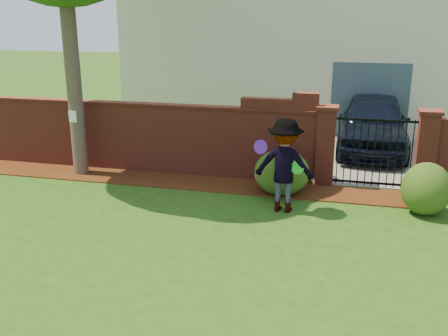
% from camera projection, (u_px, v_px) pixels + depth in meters
% --- Properties ---
extents(ground, '(80.00, 80.00, 0.01)m').
position_uv_depth(ground, '(171.00, 246.00, 8.94)').
color(ground, '#244B12').
rests_on(ground, ground).
extents(mulch_bed, '(11.10, 1.08, 0.03)m').
position_uv_depth(mulch_bed, '(180.00, 181.00, 12.24)').
color(mulch_bed, '#3B1C0A').
rests_on(mulch_bed, ground).
extents(brick_wall, '(8.70, 0.31, 2.16)m').
position_uv_depth(brick_wall, '(148.00, 136.00, 12.83)').
color(brick_wall, maroon).
rests_on(brick_wall, ground).
extents(pillar_left, '(0.50, 0.50, 1.88)m').
position_uv_depth(pillar_left, '(325.00, 145.00, 11.82)').
color(pillar_left, maroon).
rests_on(pillar_left, ground).
extents(pillar_right, '(0.50, 0.50, 1.88)m').
position_uv_depth(pillar_right, '(426.00, 151.00, 11.32)').
color(pillar_right, maroon).
rests_on(pillar_right, ground).
extents(iron_gate, '(1.78, 0.03, 1.60)m').
position_uv_depth(iron_gate, '(374.00, 152.00, 11.60)').
color(iron_gate, black).
rests_on(iron_gate, ground).
extents(driveway, '(3.20, 8.00, 0.01)m').
position_uv_depth(driveway, '(367.00, 145.00, 15.57)').
color(driveway, slate).
rests_on(driveway, ground).
extents(house, '(12.40, 6.40, 6.30)m').
position_uv_depth(house, '(302.00, 33.00, 18.91)').
color(house, beige).
rests_on(house, ground).
extents(car, '(2.09, 4.86, 1.64)m').
position_uv_depth(car, '(374.00, 125.00, 14.60)').
color(car, black).
rests_on(car, ground).
extents(paper_notice, '(0.20, 0.01, 0.28)m').
position_uv_depth(paper_notice, '(73.00, 117.00, 12.29)').
color(paper_notice, white).
rests_on(paper_notice, tree).
extents(shrub_left, '(1.23, 1.23, 1.01)m').
position_uv_depth(shrub_left, '(282.00, 172.00, 11.32)').
color(shrub_left, '#214615').
rests_on(shrub_left, ground).
extents(shrub_middle, '(0.98, 0.98, 1.07)m').
position_uv_depth(shrub_middle, '(426.00, 189.00, 10.17)').
color(shrub_middle, '#214615').
rests_on(shrub_middle, ground).
extents(man, '(1.28, 0.79, 1.92)m').
position_uv_depth(man, '(284.00, 166.00, 10.22)').
color(man, gray).
rests_on(man, ground).
extents(frisbee_purple, '(0.30, 0.15, 0.29)m').
position_uv_depth(frisbee_purple, '(261.00, 147.00, 10.25)').
color(frisbee_purple, '#561CB0').
rests_on(frisbee_purple, man).
extents(frisbee_green, '(0.27, 0.08, 0.27)m').
position_uv_depth(frisbee_green, '(297.00, 168.00, 10.05)').
color(frisbee_green, green).
rests_on(frisbee_green, man).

